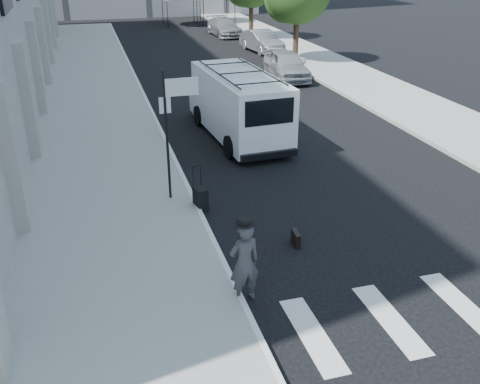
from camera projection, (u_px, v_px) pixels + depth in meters
ground at (302, 246)px, 12.64m from camera, size 120.00×120.00×0.00m
sidewalk_left at (93, 92)px, 25.50m from camera, size 4.50×48.00×0.15m
sidewalk_right at (316, 61)px, 32.28m from camera, size 4.00×56.00×0.15m
sign_pole at (174, 108)px, 13.72m from camera, size 1.03×0.07×3.50m
businessman at (244, 263)px, 10.38m from camera, size 0.68×0.49×1.73m
briefcase at (296, 238)px, 12.64m from camera, size 0.17×0.45×0.34m
suitcase at (201, 199)px, 14.22m from camera, size 0.37×0.49×1.24m
cargo_van at (238, 104)px, 19.37m from camera, size 2.53×6.35×2.34m
parked_car_a at (287, 65)px, 27.91m from camera, size 2.07×4.44×1.47m
parked_car_b at (262, 41)px, 34.94m from camera, size 1.99×4.32×1.37m
parked_car_c at (224, 27)px, 41.13m from camera, size 2.13×4.68×1.33m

